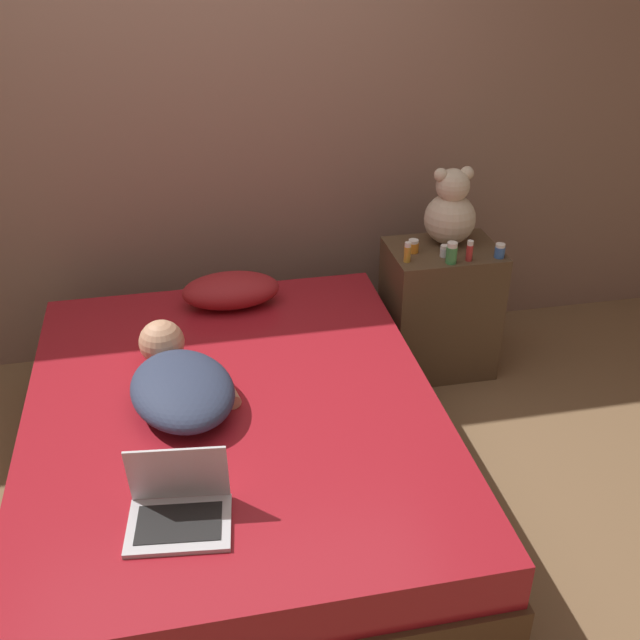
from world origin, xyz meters
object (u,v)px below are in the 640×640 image
object	(u,v)px
bottle_clear	(444,251)
bottle_green	(452,253)
pillow	(231,290)
person_lying	(180,381)
laptop	(179,505)
bottle_amber	(407,252)
bottle_red	(470,251)
bottle_orange	(413,246)
teddy_bear	(450,211)
bottle_blue	(500,251)

from	to	relation	value
bottle_clear	bottle_green	world-z (taller)	bottle_green
pillow	person_lying	distance (m)	0.76
pillow	bottle_clear	distance (m)	1.04
laptop	bottle_clear	size ratio (longest dim) A/B	6.15
bottle_green	bottle_amber	size ratio (longest dim) A/B	1.06
laptop	bottle_red	world-z (taller)	bottle_red
bottle_orange	bottle_red	world-z (taller)	bottle_red
teddy_bear	bottle_orange	xyz separation A→B (m)	(-0.20, -0.07, -0.14)
bottle_orange	bottle_clear	xyz separation A→B (m)	(0.13, -0.08, -0.00)
person_lying	bottle_clear	xyz separation A→B (m)	(1.30, 0.65, 0.14)
bottle_orange	bottle_green	xyz separation A→B (m)	(0.14, -0.15, 0.02)
laptop	bottle_red	bearing A→B (deg)	47.41
laptop	bottle_clear	xyz separation A→B (m)	(1.33, 1.30, 0.16)
bottle_orange	bottle_green	bearing A→B (deg)	-47.67
bottle_amber	bottle_blue	bearing A→B (deg)	-5.32
person_lying	bottle_red	size ratio (longest dim) A/B	7.17
bottle_green	person_lying	bearing A→B (deg)	-156.19
bottle_clear	bottle_blue	size ratio (longest dim) A/B	0.81
laptop	teddy_bear	size ratio (longest dim) A/B	0.89
bottle_red	bottle_amber	xyz separation A→B (m)	(-0.29, 0.05, -0.00)
person_lying	teddy_bear	size ratio (longest dim) A/B	1.88
pillow	teddy_bear	size ratio (longest dim) A/B	1.18
person_lying	bottle_green	xyz separation A→B (m)	(1.30, 0.57, 0.16)
bottle_green	teddy_bear	bearing A→B (deg)	73.65
teddy_bear	bottle_clear	bearing A→B (deg)	-115.95
bottle_amber	bottle_blue	xyz separation A→B (m)	(0.45, -0.04, -0.01)
bottle_clear	bottle_blue	world-z (taller)	bottle_blue
laptop	bottle_clear	distance (m)	1.87
person_lying	laptop	size ratio (longest dim) A/B	2.11
bottle_amber	laptop	bearing A→B (deg)	-131.55
teddy_bear	person_lying	bearing A→B (deg)	-149.67
bottle_red	bottle_green	size ratio (longest dim) A/B	0.97
bottle_red	pillow	bearing A→B (deg)	173.33
teddy_bear	bottle_amber	world-z (taller)	teddy_bear
bottle_blue	bottle_amber	bearing A→B (deg)	174.68
bottle_orange	bottle_green	size ratio (longest dim) A/B	0.61
person_lying	bottle_orange	xyz separation A→B (m)	(1.16, 0.73, 0.14)
laptop	teddy_bear	distance (m)	2.04
person_lying	bottle_amber	distance (m)	1.28
teddy_bear	bottle_amber	xyz separation A→B (m)	(-0.27, -0.17, -0.12)
bottle_red	bottle_amber	world-z (taller)	bottle_red
person_lying	bottle_red	bearing A→B (deg)	11.23
bottle_clear	bottle_amber	distance (m)	0.20
person_lying	bottle_orange	size ratio (longest dim) A/B	11.43
bottle_amber	pillow	bearing A→B (deg)	174.17
bottle_clear	pillow	bearing A→B (deg)	176.49
laptop	bottle_amber	distance (m)	1.72
pillow	teddy_bear	bearing A→B (deg)	4.47
person_lying	bottle_green	distance (m)	1.43
person_lying	bottle_orange	distance (m)	1.38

